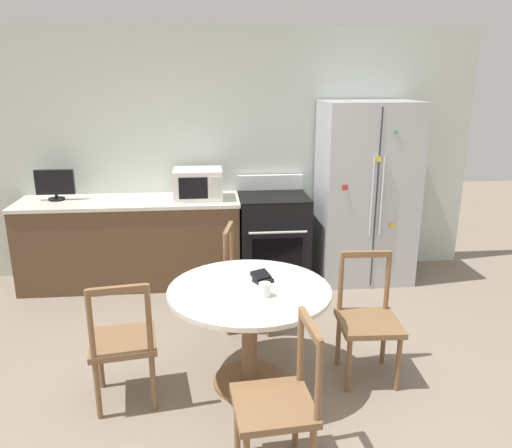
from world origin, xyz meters
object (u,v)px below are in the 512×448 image
object	(u,v)px
candle_glass	(265,291)
dining_chair_near	(279,404)
dining_chair_right	(368,321)
refrigerator	(365,193)
wallet	(262,278)
microwave	(198,184)
dining_chair_far	(247,280)
countertop_tv	(55,184)
oven_range	(273,237)
dining_chair_left	(123,343)

from	to	relation	value
candle_glass	dining_chair_near	bearing A→B (deg)	-90.34
dining_chair_right	candle_glass	xyz separation A→B (m)	(-0.76, -0.16, 0.33)
refrigerator	wallet	size ratio (longest dim) A/B	11.10
refrigerator	microwave	bearing A→B (deg)	178.21
dining_chair_far	dining_chair_right	bearing A→B (deg)	55.06
countertop_tv	oven_range	bearing A→B (deg)	-2.55
countertop_tv	candle_glass	size ratio (longest dim) A/B	4.15
oven_range	dining_chair_near	world-z (taller)	oven_range
dining_chair_far	dining_chair_near	bearing A→B (deg)	12.14
countertop_tv	dining_chair_far	size ratio (longest dim) A/B	0.42
refrigerator	dining_chair_left	size ratio (longest dim) A/B	2.07
dining_chair_right	candle_glass	size ratio (longest dim) A/B	9.90
dining_chair_near	dining_chair_left	world-z (taller)	same
oven_range	dining_chair_far	size ratio (longest dim) A/B	1.20
dining_chair_right	dining_chair_left	world-z (taller)	same
dining_chair_far	dining_chair_left	xyz separation A→B (m)	(-0.89, -0.97, 0.00)
microwave	candle_glass	distance (m)	2.12
countertop_tv	dining_chair_left	distance (m)	2.41
refrigerator	candle_glass	world-z (taller)	refrigerator
dining_chair_right	countertop_tv	bearing A→B (deg)	-33.82
refrigerator	wallet	world-z (taller)	refrigerator
refrigerator	dining_chair_right	distance (m)	1.97
countertop_tv	wallet	bearing A→B (deg)	-44.84
dining_chair_near	wallet	distance (m)	1.01
dining_chair_right	wallet	size ratio (longest dim) A/B	5.36
dining_chair_near	dining_chair_right	world-z (taller)	same
countertop_tv	dining_chair_left	xyz separation A→B (m)	(0.95, -2.12, -0.63)
microwave	candle_glass	bearing A→B (deg)	-77.53
refrigerator	dining_chair_far	distance (m)	1.74
dining_chair_far	wallet	distance (m)	0.80
dining_chair_far	dining_chair_right	size ratio (longest dim) A/B	1.00
dining_chair_near	candle_glass	xyz separation A→B (m)	(0.00, 0.71, 0.33)
refrigerator	countertop_tv	bearing A→B (deg)	177.69
countertop_tv	refrigerator	bearing A→B (deg)	-2.31
refrigerator	dining_chair_near	xyz separation A→B (m)	(-1.29, -2.71, -0.50)
candle_glass	wallet	xyz separation A→B (m)	(0.01, 0.24, -0.01)
refrigerator	countertop_tv	distance (m)	3.17
wallet	dining_chair_far	bearing A→B (deg)	93.36
dining_chair_near	dining_chair_far	xyz separation A→B (m)	(-0.03, 1.69, 0.00)
countertop_tv	dining_chair_far	xyz separation A→B (m)	(1.85, -1.14, -0.63)
dining_chair_far	dining_chair_right	world-z (taller)	same
microwave	dining_chair_left	bearing A→B (deg)	-103.07
dining_chair_right	wallet	distance (m)	0.82
dining_chair_right	microwave	bearing A→B (deg)	-54.53
countertop_tv	candle_glass	xyz separation A→B (m)	(1.88, -2.12, -0.30)
dining_chair_near	dining_chair_right	distance (m)	1.16
candle_glass	wallet	distance (m)	0.24
refrigerator	oven_range	xyz separation A→B (m)	(-0.96, 0.03, -0.47)
refrigerator	dining_chair_left	xyz separation A→B (m)	(-2.21, -1.99, -0.50)
microwave	dining_chair_near	world-z (taller)	microwave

